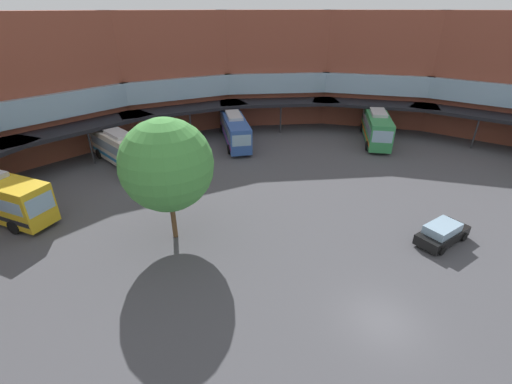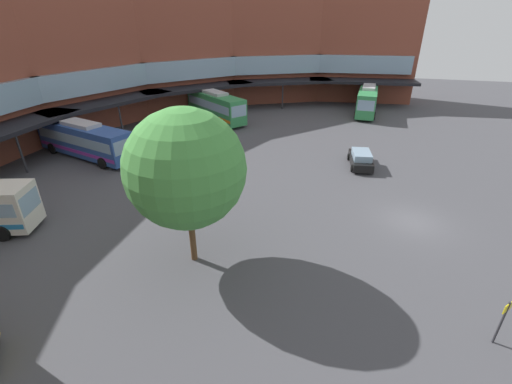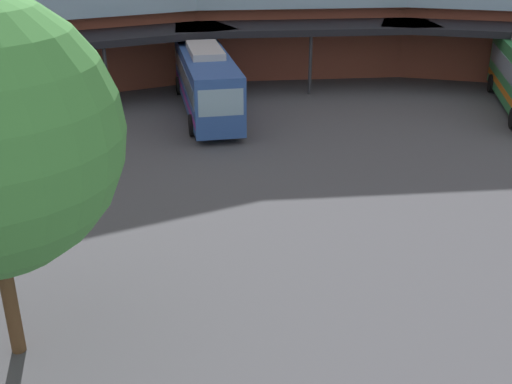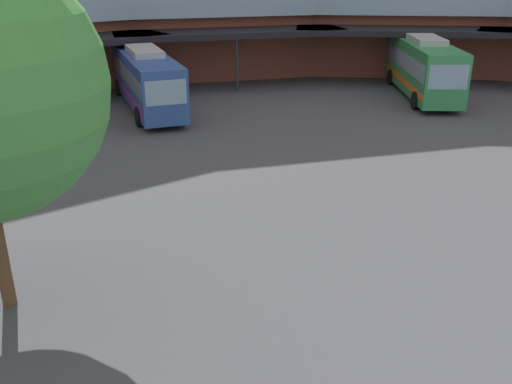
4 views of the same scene
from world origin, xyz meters
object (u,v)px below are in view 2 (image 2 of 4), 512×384
(stop_sign_post, at_px, (503,318))
(bus_2, at_px, (216,106))
(bus_5, at_px, (367,99))
(parked_car, at_px, (361,159))
(bus_4, at_px, (84,140))
(plaza_tree, at_px, (186,169))

(stop_sign_post, bearing_deg, bus_2, 38.59)
(bus_5, xyz_separation_m, parked_car, (-21.26, 0.85, -1.20))
(bus_4, relative_size, stop_sign_post, 4.98)
(bus_5, bearing_deg, stop_sign_post, 10.29)
(parked_car, xyz_separation_m, stop_sign_post, (-19.21, -5.70, 0.73))
(bus_4, relative_size, plaza_tree, 1.31)
(bus_4, xyz_separation_m, parked_car, (4.52, -26.72, -1.10))
(bus_4, distance_m, parked_car, 27.13)
(bus_2, height_order, bus_4, bus_2)
(bus_2, height_order, parked_car, bus_2)
(bus_2, bearing_deg, parked_car, 5.78)
(parked_car, bearing_deg, bus_2, 50.97)
(bus_5, height_order, stop_sign_post, bus_5)
(parked_car, relative_size, stop_sign_post, 1.93)
(bus_4, distance_m, stop_sign_post, 35.60)
(plaza_tree, xyz_separation_m, stop_sign_post, (-2.12, -15.23, -4.34))
(plaza_tree, relative_size, stop_sign_post, 3.79)
(bus_5, height_order, parked_car, bus_5)
(parked_car, distance_m, plaza_tree, 20.21)
(bus_4, xyz_separation_m, bus_5, (25.79, -27.57, 0.10))
(parked_car, distance_m, stop_sign_post, 20.05)
(bus_4, bearing_deg, parked_car, 25.61)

